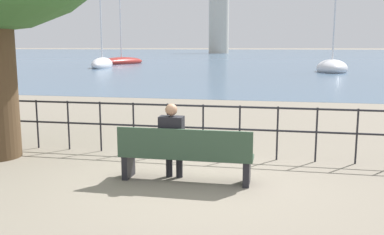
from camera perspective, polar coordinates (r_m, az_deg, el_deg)
name	(u,v)px	position (r m, az deg, el deg)	size (l,w,h in m)	color
ground_plane	(186,180)	(7.13, -0.80, -8.40)	(1000.00, 1000.00, 0.00)	gray
harbor_water	(275,52)	(167.42, 10.98, 8.54)	(600.00, 300.00, 0.01)	#47607A
park_bench	(185,155)	(6.94, -0.92, -5.05)	(2.19, 0.45, 0.90)	#334C38
seated_person_left	(172,139)	(7.01, -2.68, -2.82)	(0.39, 0.35, 1.28)	black
promenade_railing	(203,122)	(8.51, 1.49, -0.63)	(13.15, 0.04, 1.05)	black
sailboat_0	(102,64)	(45.90, -11.87, 6.96)	(2.84, 6.74, 8.84)	silver
sailboat_1	(332,68)	(39.18, 18.15, 6.28)	(2.90, 5.45, 7.53)	silver
sailboat_2	(121,62)	(55.12, -9.39, 7.35)	(4.83, 8.21, 8.49)	maroon
harbor_lighthouse	(219,22)	(138.61, 3.60, 12.57)	(6.34, 6.34, 20.97)	beige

